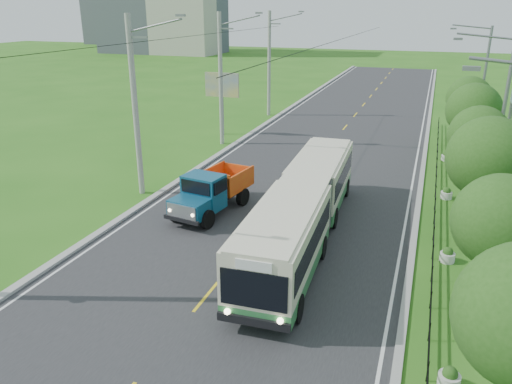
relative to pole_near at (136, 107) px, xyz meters
The scene contains 25 objects.
ground 13.24m from the pole_near, 47.45° to the right, with size 240.00×240.00×0.00m, color #2A6518.
road 14.67m from the pole_near, 53.09° to the left, with size 14.00×120.00×0.02m, color #28282B.
curb_left 12.14m from the pole_near, 84.48° to the left, with size 0.40×120.00×0.15m, color #9E9E99.
curb_right 19.60m from the pole_near, 35.52° to the left, with size 0.30×120.00×0.10m, color #9E9E99.
edge_line_left 12.22m from the pole_near, 81.66° to the left, with size 0.12×120.00×0.00m, color silver.
edge_line_right 19.21m from the pole_near, 36.41° to the left, with size 0.12×120.00×0.00m, color silver.
centre_dash 13.23m from the pole_near, 47.45° to the right, with size 0.12×2.20×0.00m, color yellow.
railing_right 17.68m from the pole_near, 17.09° to the left, with size 0.04×40.00×0.60m, color black.
pole_near is the anchor object (origin of this frame).
pole_mid 12.00m from the pole_near, 90.00° to the left, with size 3.51×0.32×10.00m.
pole_far 24.00m from the pole_near, 90.00° to the left, with size 3.51×0.32×10.00m.
tree_second 19.44m from the pole_near, 20.74° to the right, with size 3.18×3.26×5.30m.
tree_third 18.17m from the pole_near, ahead, with size 3.60×3.62×6.00m.
tree_fourth 18.89m from the pole_near, 15.84° to the left, with size 3.24×3.31×5.40m.
tree_fifth 21.31m from the pole_near, 31.59° to the left, with size 3.48×3.52×5.80m.
tree_back 24.98m from the pole_near, 43.41° to the left, with size 3.30×3.36×5.50m.
streetlight_mid 19.56m from the pole_near, 14.81° to the left, with size 3.02×0.20×9.07m.
streetlight_far 26.80m from the pole_near, 45.14° to the left, with size 3.02×0.20×9.07m.
planter_front 20.70m from the pole_near, 33.12° to the right, with size 0.64×0.64×0.67m.
planter_near 17.79m from the pole_near, 10.09° to the right, with size 0.64×0.64×0.67m.
planter_mid 18.23m from the pole_near, 16.52° to the left, with size 0.64×0.64×0.67m.
planter_far 21.83m from the pole_near, 37.63° to the left, with size 0.64×0.64×0.67m.
billboard_left 15.10m from the pole_near, 94.72° to the left, with size 3.00×0.20×5.20m.
bus 11.44m from the pole_near, 16.56° to the right, with size 3.16×15.56×2.98m.
dump_truck 6.47m from the pole_near, 14.44° to the right, with size 2.87×5.72×2.30m.
Camera 1 is at (7.21, -14.74, 10.28)m, focal length 35.00 mm.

